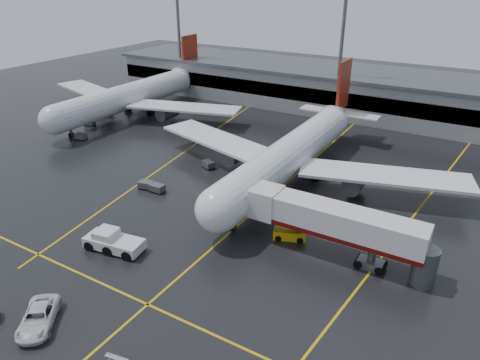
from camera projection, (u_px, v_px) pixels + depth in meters
The scene contains 19 objects.
ground at pixel (261, 205), 57.63m from camera, with size 220.00×220.00×0.00m, color black.
apron_line_centre at pixel (261, 205), 57.63m from camera, with size 0.25×90.00×0.02m, color gold.
apron_line_stop at pixel (148, 304), 40.55m from camera, with size 60.00×0.25×0.02m, color gold.
apron_line_left at pixel (185, 152), 74.60m from camera, with size 0.25×70.00×0.02m, color gold.
apron_line_right at pixel (420, 207), 57.10m from camera, with size 0.25×70.00×0.02m, color gold.
terminal at pixel (369, 93), 92.98m from camera, with size 122.00×19.00×8.60m.
light_mast_left at pixel (179, 32), 104.73m from camera, with size 3.00×1.20×25.45m.
light_mast_mid at pixel (342, 45), 86.31m from camera, with size 3.00×1.20×25.45m.
main_airliner at pixel (294, 152), 63.35m from camera, with size 48.80×45.60×14.10m.
second_airliner at pixel (133, 95), 92.01m from camera, with size 48.80×45.60×14.10m.
jet_bridge at pixel (335, 224), 45.82m from camera, with size 19.90×3.40×6.05m.
pushback_tractor at pixel (113, 242), 48.22m from camera, with size 6.91×3.72×2.35m.
belt_loader at pixel (290, 234), 50.34m from camera, with size 3.98×2.76×2.32m.
service_van_a at pixel (38, 318), 37.93m from camera, with size 2.62×5.68×1.58m, color silver.
baggage_cart_a at pixel (157, 188), 60.87m from camera, with size 2.00×1.30×1.12m.
baggage_cart_b at pixel (146, 184), 61.80m from camera, with size 2.23×1.69×1.12m.
baggage_cart_c at pixel (208, 164), 68.26m from camera, with size 2.34×1.96×1.12m.
baggage_cart_d at pixel (90, 123), 86.85m from camera, with size 2.25×1.74×1.12m.
baggage_cart_e at pixel (81, 136), 79.75m from camera, with size 2.20×1.64×1.12m.
Camera 1 is at (23.46, -44.91, 27.80)m, focal length 33.08 mm.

